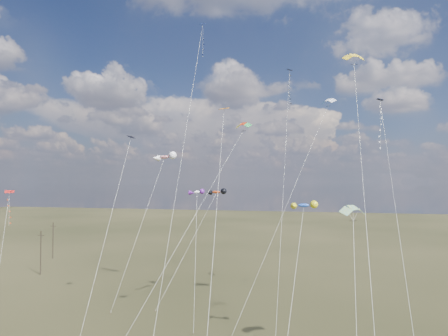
% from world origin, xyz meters
% --- Properties ---
extents(utility_pole_near, '(1.40, 0.20, 8.00)m').
position_xyz_m(utility_pole_near, '(-38.00, 30.00, 4.09)').
color(utility_pole_near, black).
rests_on(utility_pole_near, ground).
extents(utility_pole_far, '(1.40, 0.20, 8.00)m').
position_xyz_m(utility_pole_far, '(-46.00, 44.00, 4.09)').
color(utility_pole_far, black).
rests_on(utility_pole_far, ground).
extents(diamond_black_high, '(1.02, 23.48, 35.11)m').
position_xyz_m(diamond_black_high, '(7.90, 28.01, 30.08)').
color(diamond_black_high, black).
rests_on(diamond_black_high, ground).
extents(diamond_navy_tall, '(2.83, 24.56, 41.20)m').
position_xyz_m(diamond_navy_tall, '(-4.31, 20.87, 35.46)').
color(diamond_navy_tall, '#0B174C').
rests_on(diamond_navy_tall, ground).
extents(diamond_black_mid, '(2.10, 14.86, 23.26)m').
position_xyz_m(diamond_black_mid, '(-11.20, 9.91, 16.55)').
color(diamond_black_mid, black).
rests_on(diamond_black_mid, ground).
extents(diamond_red_low, '(6.81, 9.90, 16.06)m').
position_xyz_m(diamond_red_low, '(-25.79, 8.58, 13.25)').
color(diamond_red_low, red).
rests_on(diamond_red_low, ground).
extents(diamond_navy_right, '(0.91, 22.80, 28.03)m').
position_xyz_m(diamond_navy_right, '(20.22, 20.01, 23.40)').
color(diamond_navy_right, '#0B134E').
rests_on(diamond_navy_right, ground).
extents(diamond_orange_center, '(3.47, 18.82, 25.30)m').
position_xyz_m(diamond_orange_center, '(3.24, 3.17, 18.35)').
color(diamond_orange_center, orange).
rests_on(diamond_orange_center, ground).
extents(parafoil_yellow, '(2.66, 27.71, 32.49)m').
position_xyz_m(parafoil_yellow, '(16.50, 13.97, 31.64)').
color(parafoil_yellow, gold).
rests_on(parafoil_yellow, ground).
extents(parafoil_blue_white, '(12.01, 15.21, 29.25)m').
position_xyz_m(parafoil_blue_white, '(13.63, 23.56, 28.48)').
color(parafoil_blue_white, blue).
rests_on(parafoil_blue_white, ground).
extents(parafoil_striped, '(2.85, 14.53, 15.40)m').
position_xyz_m(parafoil_striped, '(15.60, 5.05, 14.71)').
color(parafoil_striped, yellow).
rests_on(parafoil_striped, ground).
extents(parafoil_tricolor, '(11.19, 16.02, 25.33)m').
position_xyz_m(parafoil_tricolor, '(2.71, 17.22, 24.60)').
color(parafoil_tricolor, '#D7C108').
rests_on(parafoil_tricolor, ground).
extents(novelty_orange_black, '(7.05, 11.81, 16.10)m').
position_xyz_m(novelty_orange_black, '(-3.36, 26.32, 15.50)').
color(novelty_orange_black, '#C44118').
rests_on(novelty_orange_black, ground).
extents(novelty_white_purple, '(3.24, 10.13, 16.14)m').
position_xyz_m(novelty_white_purple, '(-3.81, 18.08, 15.67)').
color(novelty_white_purple, white).
rests_on(novelty_white_purple, ground).
extents(novelty_redwhite_stripe, '(4.33, 14.02, 21.87)m').
position_xyz_m(novelty_redwhite_stripe, '(-11.88, 25.81, 21.09)').
color(novelty_redwhite_stripe, red).
rests_on(novelty_redwhite_stripe, ground).
extents(novelty_blue_yellow, '(2.60, 13.62, 15.22)m').
position_xyz_m(novelty_blue_yellow, '(10.96, 7.69, 14.66)').
color(novelty_blue_yellow, blue).
rests_on(novelty_blue_yellow, ground).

